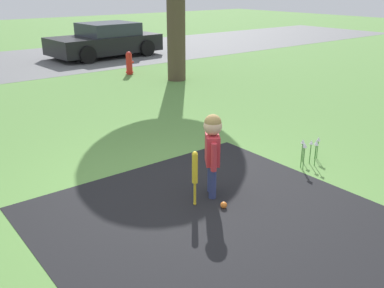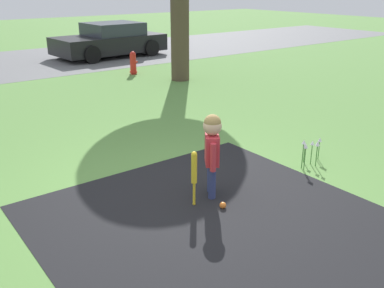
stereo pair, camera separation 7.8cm
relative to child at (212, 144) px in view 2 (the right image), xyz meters
name	(u,v)px [view 2 (the right image)]	position (x,y,z in m)	size (l,w,h in m)	color
ground_plane	(173,195)	(-0.39, 0.28, -0.68)	(60.00, 60.00, 0.00)	#5B8C42
child	(212,144)	(0.00, 0.00, 0.00)	(0.30, 0.36, 1.05)	navy
baseball_bat	(194,171)	(-0.33, -0.08, -0.24)	(0.07, 0.07, 0.69)	yellow
sports_ball	(223,205)	(-0.11, -0.35, -0.64)	(0.08, 0.08, 0.08)	orange
fire_hydrant	(133,63)	(3.06, 7.27, -0.36)	(0.25, 0.22, 0.66)	red
parked_car	(110,40)	(4.05, 10.63, -0.12)	(3.96, 2.21, 1.18)	black
flower_bed	(312,145)	(1.78, -0.13, -0.38)	(0.55, 0.26, 0.43)	#38702D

